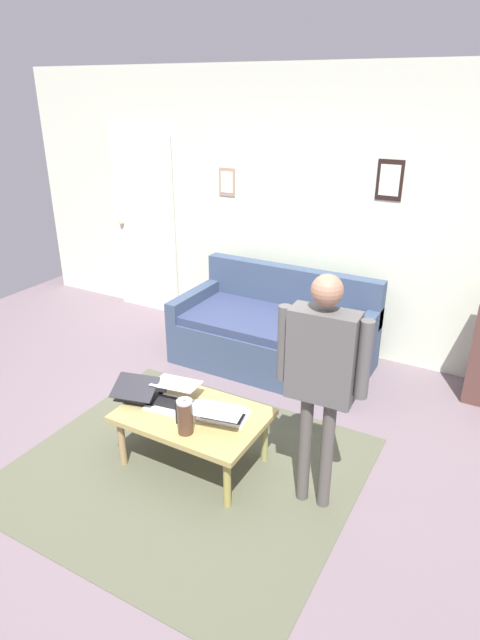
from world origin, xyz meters
name	(u,v)px	position (x,y,z in m)	size (l,w,h in m)	color
ground_plane	(188,450)	(0.00, 0.00, 0.00)	(7.68, 7.68, 0.00)	#6B5B62
area_rug	(187,469)	(-0.11, 0.18, 0.00)	(2.30, 2.06, 0.01)	#51543F
back_wall	(310,214)	(0.00, -2.20, 1.35)	(7.04, 0.11, 2.70)	silver
interior_door	(145,225)	(2.00, -2.11, 1.02)	(0.82, 0.09, 2.05)	white
couch	(275,334)	(0.04, -1.56, 0.30)	(1.83, 0.93, 0.88)	#374761
coffee_table	(193,419)	(-0.11, 0.08, 0.37)	(1.00, 0.67, 0.42)	#9F8B50
laptop_left	(222,414)	(-0.33, 0.05, 0.46)	(0.39, 0.39, 0.12)	silver
laptop_center	(173,397)	(0.08, 0.05, 0.47)	(0.37, 0.38, 0.14)	silver
laptop_right	(138,392)	(0.34, 0.11, 0.46)	(0.38, 0.36, 0.16)	#28282D
french_press	(185,416)	(-0.20, 0.29, 0.54)	(0.12, 0.10, 0.27)	#4C3323
person_standing	(322,366)	(-1.01, 0.03, 1.00)	(0.56, 0.20, 1.57)	#504C47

